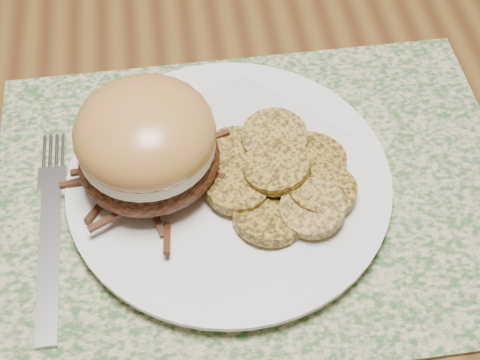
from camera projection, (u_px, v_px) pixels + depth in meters
name	position (u px, v px, depth m)	size (l,w,h in m)	color
ground	(158.00, 316.00, 1.32)	(3.50, 3.50, 0.00)	brown
dining_table	(101.00, 72.00, 0.78)	(1.50, 0.90, 0.75)	brown
placemat	(257.00, 192.00, 0.58)	(0.45, 0.33, 0.00)	#3A6131
dinner_plate	(229.00, 182.00, 0.57)	(0.26, 0.26, 0.02)	white
pork_sandwich	(147.00, 144.00, 0.53)	(0.14, 0.14, 0.09)	black
roasted_potatoes	(281.00, 176.00, 0.56)	(0.15, 0.16, 0.04)	olive
fork	(51.00, 228.00, 0.55)	(0.02, 0.21, 0.00)	silver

